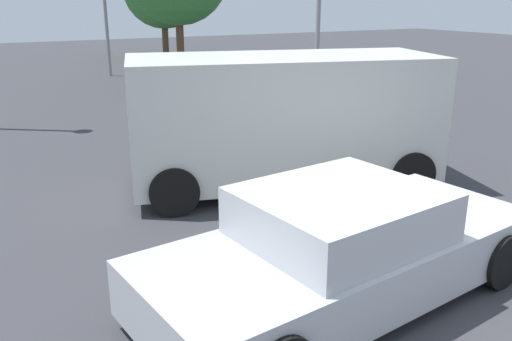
# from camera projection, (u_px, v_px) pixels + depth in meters

# --- Properties ---
(ground_plane) EXTENTS (80.00, 80.00, 0.00)m
(ground_plane) POSITION_uv_depth(u_px,v_px,m) (376.00, 299.00, 5.92)
(ground_plane) COLOR #38383D
(sedan_foreground) EXTENTS (4.78, 2.41, 1.26)m
(sedan_foreground) POSITION_uv_depth(u_px,v_px,m) (343.00, 249.00, 5.79)
(sedan_foreground) COLOR #B7BABF
(sedan_foreground) RESTS_ON ground_plane
(van_white) EXTENTS (5.45, 3.36, 2.25)m
(van_white) POSITION_uv_depth(u_px,v_px,m) (283.00, 118.00, 9.15)
(van_white) COLOR silver
(van_white) RESTS_ON ground_plane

